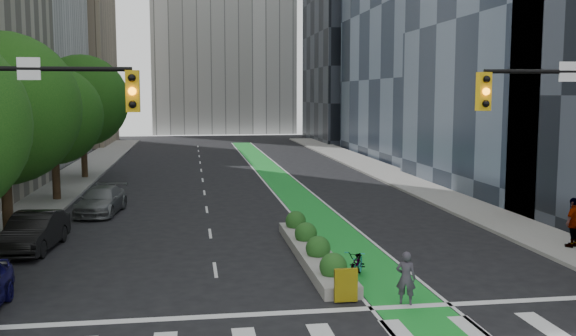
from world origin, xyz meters
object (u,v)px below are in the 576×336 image
object	(u,v)px
cyclist	(406,278)
pedestrian_far	(573,222)
median_planter	(313,249)
parked_car_left_far	(101,201)
bicycle	(357,264)
parked_car_left_mid	(34,232)

from	to	relation	value
cyclist	pedestrian_far	bearing A→B (deg)	-124.26
median_planter	parked_car_left_far	world-z (taller)	parked_car_left_far
bicycle	parked_car_left_mid	bearing A→B (deg)	178.55
bicycle	parked_car_left_mid	distance (m)	12.99
parked_car_left_mid	pedestrian_far	size ratio (longest dim) A/B	2.32
pedestrian_far	parked_car_left_mid	bearing A→B (deg)	-42.15
pedestrian_far	parked_car_left_far	bearing A→B (deg)	-62.75
median_planter	parked_car_left_mid	world-z (taller)	parked_car_left_mid
bicycle	parked_car_left_far	size ratio (longest dim) A/B	0.41
median_planter	parked_car_left_mid	size ratio (longest dim) A/B	2.23
cyclist	parked_car_left_far	xyz separation A→B (m)	(-10.84, 16.26, -0.12)
median_planter	bicycle	bearing A→B (deg)	-70.38
cyclist	parked_car_left_mid	world-z (taller)	cyclist
cyclist	pedestrian_far	world-z (taller)	pedestrian_far
parked_car_left_far	pedestrian_far	xyz separation A→B (m)	(19.55, -10.96, 0.45)
parked_car_left_mid	median_planter	bearing A→B (deg)	-9.82
median_planter	pedestrian_far	distance (m)	10.46
bicycle	parked_car_left_mid	world-z (taller)	parked_car_left_mid
bicycle	cyclist	world-z (taller)	cyclist
parked_car_left_far	pedestrian_far	world-z (taller)	pedestrian_far
cyclist	pedestrian_far	xyz separation A→B (m)	(8.71, 5.30, 0.34)
parked_car_left_mid	cyclist	bearing A→B (deg)	-29.10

